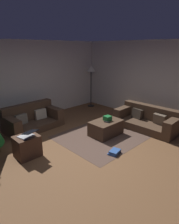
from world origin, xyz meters
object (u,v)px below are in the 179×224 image
at_px(tv_remote, 107,122).
at_px(book_stack, 115,152).
at_px(side_table, 27,146).
at_px(couch_left, 32,119).
at_px(ottoman, 106,128).
at_px(laptop, 28,134).
at_px(gift_box, 108,118).
at_px(corner_lamp, 91,72).
at_px(couch_right, 147,120).

height_order(tv_remote, book_stack, tv_remote).
bearing_deg(book_stack, side_table, 139.08).
relative_size(couch_left, side_table, 3.27).
height_order(ottoman, laptop, laptop).
bearing_deg(tv_remote, ottoman, 39.64).
relative_size(gift_box, tv_remote, 1.17).
distance_m(ottoman, gift_box, 0.28).
bearing_deg(side_table, corner_lamp, 25.99).
xyz_separation_m(couch_left, tv_remote, (1.19, -2.00, 0.15)).
xyz_separation_m(couch_right, book_stack, (-1.91, -0.28, -0.22)).
distance_m(couch_right, tv_remote, 1.43).
bearing_deg(couch_right, ottoman, 64.76).
height_order(laptop, book_stack, laptop).
bearing_deg(gift_box, couch_right, -24.73).
xyz_separation_m(laptop, book_stack, (1.49, -1.25, -0.51)).
bearing_deg(gift_box, laptop, 169.49).
bearing_deg(book_stack, corner_lamp, 53.87).
bearing_deg(ottoman, couch_left, 123.25).
distance_m(ottoman, tv_remote, 0.24).
bearing_deg(laptop, gift_box, -10.51).
height_order(ottoman, book_stack, ottoman).
distance_m(tv_remote, book_stack, 1.02).
bearing_deg(corner_lamp, couch_left, -172.07).
bearing_deg(book_stack, ottoman, 52.82).
distance_m(tv_remote, laptop, 2.12).
height_order(ottoman, tv_remote, tv_remote).
bearing_deg(tv_remote, couch_right, -31.35).
distance_m(side_table, book_stack, 2.00).
height_order(couch_right, laptop, laptop).
xyz_separation_m(gift_box, corner_lamp, (1.62, 2.32, 0.96)).
xyz_separation_m(ottoman, book_stack, (-0.64, -0.84, -0.16)).
bearing_deg(couch_right, corner_lamp, -9.48).
bearing_deg(laptop, book_stack, -39.91).
height_order(couch_right, ottoman, couch_right).
relative_size(couch_right, side_table, 3.60).
height_order(ottoman, corner_lamp, corner_lamp).
relative_size(couch_left, ottoman, 1.90).
distance_m(book_stack, corner_lamp, 4.16).
bearing_deg(laptop, couch_left, 59.97).
bearing_deg(side_table, book_stack, -40.92).
height_order(laptop, corner_lamp, corner_lamp).
relative_size(couch_left, gift_box, 9.05).
bearing_deg(gift_box, ottoman, -178.82).
distance_m(ottoman, corner_lamp, 3.12).
height_order(tv_remote, laptop, laptop).
xyz_separation_m(ottoman, tv_remote, (-0.07, -0.09, 0.22)).
bearing_deg(tv_remote, couch_left, 108.77).
height_order(tv_remote, corner_lamp, corner_lamp).
bearing_deg(couch_left, ottoman, 120.14).
xyz_separation_m(couch_left, gift_box, (1.32, -1.92, 0.20)).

